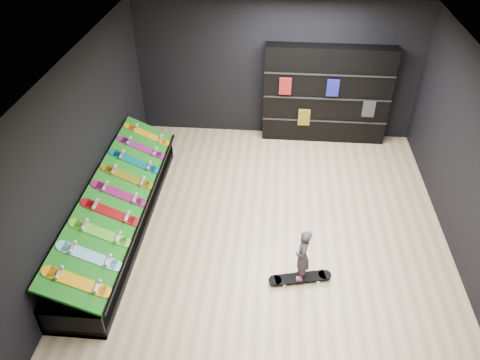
# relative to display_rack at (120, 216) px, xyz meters

# --- Properties ---
(floor) EXTENTS (6.00, 7.00, 0.01)m
(floor) POSITION_rel_display_rack_xyz_m (2.55, 0.00, -0.25)
(floor) COLOR #D2B78E
(floor) RESTS_ON ground
(ceiling) EXTENTS (6.00, 7.00, 0.01)m
(ceiling) POSITION_rel_display_rack_xyz_m (2.55, 0.00, 2.75)
(ceiling) COLOR white
(ceiling) RESTS_ON ground
(wall_back) EXTENTS (6.00, 0.02, 3.00)m
(wall_back) POSITION_rel_display_rack_xyz_m (2.55, 3.50, 1.25)
(wall_back) COLOR black
(wall_back) RESTS_ON ground
(wall_left) EXTENTS (0.02, 7.00, 3.00)m
(wall_left) POSITION_rel_display_rack_xyz_m (-0.45, 0.00, 1.25)
(wall_left) COLOR black
(wall_left) RESTS_ON ground
(wall_right) EXTENTS (0.02, 7.00, 3.00)m
(wall_right) POSITION_rel_display_rack_xyz_m (5.55, 0.00, 1.25)
(wall_right) COLOR black
(wall_right) RESTS_ON ground
(display_rack) EXTENTS (0.90, 4.50, 0.50)m
(display_rack) POSITION_rel_display_rack_xyz_m (0.00, 0.00, 0.00)
(display_rack) COLOR black
(display_rack) RESTS_ON ground
(turf_ramp) EXTENTS (0.92, 4.50, 0.46)m
(turf_ramp) POSITION_rel_display_rack_xyz_m (0.05, 0.00, 0.46)
(turf_ramp) COLOR #0F600F
(turf_ramp) RESTS_ON display_rack
(back_shelving) EXTENTS (2.66, 0.31, 2.13)m
(back_shelving) POSITION_rel_display_rack_xyz_m (3.62, 3.32, 0.81)
(back_shelving) COLOR black
(back_shelving) RESTS_ON ground
(floor_skateboard) EXTENTS (1.00, 0.44, 0.09)m
(floor_skateboard) POSITION_rel_display_rack_xyz_m (3.07, -0.97, -0.20)
(floor_skateboard) COLOR black
(floor_skateboard) RESTS_ON ground
(child) EXTENTS (0.16, 0.21, 0.55)m
(child) POSITION_rel_display_rack_xyz_m (3.07, -0.97, 0.11)
(child) COLOR black
(child) RESTS_ON floor_skateboard
(display_board_0) EXTENTS (0.93, 0.22, 0.50)m
(display_board_0) POSITION_rel_display_rack_xyz_m (0.06, -1.90, 0.49)
(display_board_0) COLOR yellow
(display_board_0) RESTS_ON turf_ramp
(display_board_1) EXTENTS (0.93, 0.22, 0.50)m
(display_board_1) POSITION_rel_display_rack_xyz_m (0.06, -1.42, 0.49)
(display_board_1) COLOR #0CB2E5
(display_board_1) RESTS_ON turf_ramp
(display_board_2) EXTENTS (0.93, 0.22, 0.50)m
(display_board_2) POSITION_rel_display_rack_xyz_m (0.06, -0.95, 0.49)
(display_board_2) COLOR green
(display_board_2) RESTS_ON turf_ramp
(display_board_3) EXTENTS (0.93, 0.22, 0.50)m
(display_board_3) POSITION_rel_display_rack_xyz_m (0.06, -0.48, 0.49)
(display_board_3) COLOR red
(display_board_3) RESTS_ON turf_ramp
(display_board_4) EXTENTS (0.93, 0.22, 0.50)m
(display_board_4) POSITION_rel_display_rack_xyz_m (0.06, 0.00, 0.49)
(display_board_4) COLOR #E5198C
(display_board_4) RESTS_ON turf_ramp
(display_board_5) EXTENTS (0.93, 0.22, 0.50)m
(display_board_5) POSITION_rel_display_rack_xyz_m (0.06, 0.48, 0.49)
(display_board_5) COLOR yellow
(display_board_5) RESTS_ON turf_ramp
(display_board_6) EXTENTS (0.93, 0.22, 0.50)m
(display_board_6) POSITION_rel_display_rack_xyz_m (0.06, 0.95, 0.49)
(display_board_6) COLOR #0C8C99
(display_board_6) RESTS_ON turf_ramp
(display_board_7) EXTENTS (0.93, 0.22, 0.50)m
(display_board_7) POSITION_rel_display_rack_xyz_m (0.06, 1.42, 0.49)
(display_board_7) COLOR #2626BF
(display_board_7) RESTS_ON turf_ramp
(display_board_8) EXTENTS (0.93, 0.22, 0.50)m
(display_board_8) POSITION_rel_display_rack_xyz_m (0.06, 1.90, 0.49)
(display_board_8) COLOR orange
(display_board_8) RESTS_ON turf_ramp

